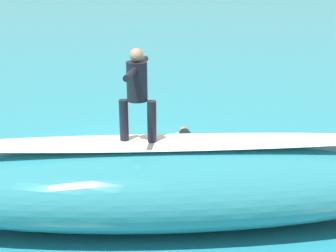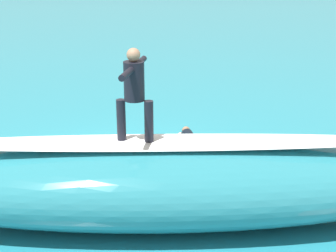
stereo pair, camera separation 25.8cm
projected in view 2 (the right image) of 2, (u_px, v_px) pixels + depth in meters
ground_plane at (118, 163)px, 11.00m from camera, size 120.00×120.00×0.00m
wave_crest at (162, 183)px, 8.41m from camera, size 10.07×3.45×1.44m
wave_foam_lip at (162, 142)px, 8.16m from camera, size 8.42×1.79×0.08m
surfboard_riding at (136, 143)px, 8.15m from camera, size 2.29×1.19×0.08m
surfer_riding at (134, 88)px, 7.83m from camera, size 0.60×1.44×1.57m
surfboard_paddling at (190, 147)px, 11.84m from camera, size 0.58×2.17×0.07m
surfer_paddling at (192, 142)px, 11.67m from camera, size 0.36×1.73×0.31m
foam_patch_mid at (178, 158)px, 11.10m from camera, size 0.77×0.77×0.14m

